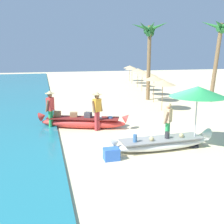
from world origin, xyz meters
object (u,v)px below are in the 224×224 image
boat_red_midground (83,122)px  person_vendor_hatted (97,108)px  boat_white_foreground (162,143)px  person_vendor_assistant (50,107)px  palm_tree_leaning_seaward (219,37)px  person_tourist_customer (168,121)px  palm_tree_tall_inland (150,35)px  patio_umbrella_large (198,92)px  cooler_box (111,154)px

boat_red_midground → person_vendor_hatted: 1.13m
boat_white_foreground → boat_red_midground: 4.39m
boat_white_foreground → person_vendor_assistant: size_ratio=2.26×
palm_tree_leaning_seaward → person_vendor_assistant: bearing=-159.2°
person_vendor_assistant → boat_white_foreground: bearing=-44.9°
person_vendor_hatted → boat_white_foreground: bearing=-58.4°
person_tourist_customer → palm_tree_tall_inland: palm_tree_tall_inland is taller
person_vendor_hatted → patio_umbrella_large: patio_umbrella_large is taller
boat_white_foreground → palm_tree_tall_inland: 11.74m
palm_tree_leaning_seaward → palm_tree_tall_inland: bearing=158.0°
person_vendor_assistant → palm_tree_leaning_seaward: size_ratio=0.31×
boat_red_midground → cooler_box: boat_red_midground is taller
boat_red_midground → cooler_box: 4.20m
boat_red_midground → person_tourist_customer: bearing=-45.9°
patio_umbrella_large → palm_tree_tall_inland: bearing=78.3°
person_vendor_assistant → boat_red_midground: bearing=-11.2°
palm_tree_leaning_seaward → person_tourist_customer: bearing=-133.5°
palm_tree_leaning_seaward → person_vendor_hatted: bearing=-151.2°
cooler_box → boat_white_foreground: bearing=13.5°
person_vendor_assistant → patio_umbrella_large: patio_umbrella_large is taller
palm_tree_tall_inland → person_vendor_assistant: bearing=-139.5°
boat_red_midground → cooler_box: (0.37, -4.18, -0.09)m
person_vendor_hatted → palm_tree_tall_inland: (5.35, 7.23, 3.67)m
patio_umbrella_large → palm_tree_tall_inland: size_ratio=0.41×
person_vendor_hatted → person_vendor_assistant: 2.25m
patio_umbrella_large → person_tourist_customer: bearing=142.0°
boat_white_foreground → cooler_box: 2.16m
boat_white_foreground → boat_red_midground: boat_red_midground is taller
patio_umbrella_large → palm_tree_leaning_seaward: 11.09m
person_tourist_customer → cooler_box: person_tourist_customer is taller
person_vendor_hatted → cooler_box: person_vendor_hatted is taller
palm_tree_tall_inland → cooler_box: palm_tree_tall_inland is taller
boat_white_foreground → patio_umbrella_large: 2.32m
boat_red_midground → palm_tree_tall_inland: palm_tree_tall_inland is taller
palm_tree_leaning_seaward → cooler_box: size_ratio=11.20×
boat_white_foreground → patio_umbrella_large: (1.33, -0.06, 1.90)m
cooler_box → boat_red_midground: bearing=94.0°
boat_red_midground → patio_umbrella_large: size_ratio=1.81×
boat_red_midground → palm_tree_tall_inland: (5.93, 6.64, 4.44)m
person_vendor_assistant → patio_umbrella_large: size_ratio=0.78×
person_vendor_hatted → patio_umbrella_large: size_ratio=0.78×
patio_umbrella_large → cooler_box: (-3.41, -0.48, -1.94)m
palm_tree_tall_inland → palm_tree_leaning_seaward: (4.49, -1.81, -0.12)m
boat_red_midground → patio_umbrella_large: (3.79, -3.70, 1.85)m
boat_red_midground → palm_tree_leaning_seaward: palm_tree_leaning_seaward is taller
person_vendor_hatted → patio_umbrella_large: 4.59m
person_tourist_customer → palm_tree_leaning_seaward: 11.46m
person_vendor_hatted → palm_tree_leaning_seaward: bearing=28.8°
person_tourist_customer → palm_tree_tall_inland: 10.82m
boat_white_foreground → palm_tree_tall_inland: palm_tree_tall_inland is taller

